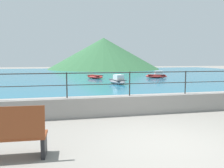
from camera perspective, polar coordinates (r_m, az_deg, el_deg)
name	(u,v)px	position (r m, az deg, el deg)	size (l,w,h in m)	color
ground_plane	(168,144)	(5.90, 13.83, -14.36)	(120.00, 120.00, 0.00)	gray
promenade_wall	(129,105)	(8.68, 4.36, -5.19)	(20.00, 0.56, 0.70)	gray
railing	(130,79)	(8.54, 4.42, 1.31)	(18.44, 0.04, 0.90)	#282623
lake_water	(79,75)	(30.94, -8.12, 2.31)	(64.00, 44.32, 0.06)	#236B89
hill_main	(104,54)	(48.80, -2.11, 7.56)	(23.50, 23.50, 6.58)	#33663D
bench_main	(2,134)	(5.22, -25.59, -11.05)	(1.73, 0.64, 1.13)	brown
boat_0	(117,81)	(18.81, 1.36, 0.86)	(1.37, 2.44, 0.76)	gray
boat_1	(95,77)	(24.19, -4.26, 1.85)	(1.95, 2.44, 0.36)	red
boat_2	(157,75)	(25.36, 11.07, 2.11)	(2.47, 1.57, 0.76)	red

